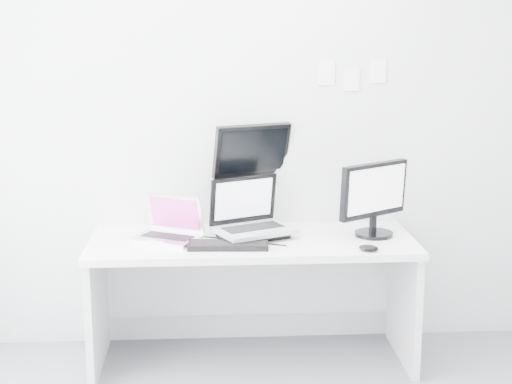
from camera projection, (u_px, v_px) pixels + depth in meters
back_wall at (249, 120)px, 4.45m from camera, size 3.60×0.00×3.60m
desk at (252, 301)px, 4.32m from camera, size 1.80×0.70×0.73m
macbook at (166, 218)px, 4.18m from camera, size 0.42×0.38×0.26m
speaker at (231, 211)px, 4.49m from camera, size 0.12×0.12×0.18m
dell_laptop at (254, 208)px, 4.22m from camera, size 0.51×0.46×0.34m
rear_monitor at (250, 174)px, 4.46m from camera, size 0.49×0.33×0.63m
samsung_monitor at (375, 198)px, 4.26m from camera, size 0.51×0.44×0.43m
keyboard at (228, 245)px, 4.07m from camera, size 0.43×0.17×0.03m
mouse at (369, 248)px, 4.00m from camera, size 0.12×0.10×0.03m
wall_note_0 at (326, 73)px, 4.42m from camera, size 0.10×0.00×0.14m
wall_note_1 at (352, 80)px, 4.43m from camera, size 0.09×0.00×0.13m
wall_note_2 at (378, 71)px, 4.43m from camera, size 0.10×0.00×0.14m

